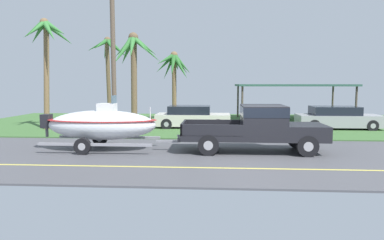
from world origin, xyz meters
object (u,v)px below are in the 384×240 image
(parked_sedan_far, at_px, (337,118))
(boat_on_trailer, at_px, (102,125))
(pickup_truck_towing, at_px, (262,126))
(palm_tree_far_left, at_px, (133,57))
(parked_sedan_near, at_px, (192,117))
(carport_awning, at_px, (292,86))
(palm_tree_mid, at_px, (47,42))
(palm_tree_near_right, at_px, (175,68))
(utility_pole, at_px, (113,46))
(palm_tree_near_left, at_px, (109,55))

(parked_sedan_far, bearing_deg, boat_on_trailer, -148.44)
(pickup_truck_towing, distance_m, palm_tree_far_left, 10.39)
(parked_sedan_near, bearing_deg, palm_tree_far_left, -175.68)
(parked_sedan_far, bearing_deg, carport_awning, 110.12)
(palm_tree_mid, bearing_deg, palm_tree_far_left, 10.62)
(palm_tree_near_right, bearing_deg, pickup_truck_towing, -66.82)
(carport_awning, distance_m, utility_pole, 13.71)
(parked_sedan_far, relative_size, utility_pole, 0.54)
(parked_sedan_near, height_order, parked_sedan_far, same)
(parked_sedan_far, xyz_separation_m, palm_tree_near_right, (-10.21, 3.88, 3.15))
(parked_sedan_near, distance_m, carport_awning, 8.62)
(palm_tree_near_right, height_order, utility_pole, utility_pole)
(pickup_truck_towing, relative_size, palm_tree_far_left, 1.01)
(palm_tree_near_right, relative_size, palm_tree_mid, 0.77)
(parked_sedan_near, height_order, palm_tree_near_left, palm_tree_near_left)
(pickup_truck_towing, xyz_separation_m, palm_tree_near_left, (-9.94, 12.47, 3.84))
(pickup_truck_towing, xyz_separation_m, carport_awning, (3.66, 12.09, 1.53))
(palm_tree_far_left, xyz_separation_m, utility_pole, (-0.27, -3.22, 0.28))
(boat_on_trailer, bearing_deg, palm_tree_mid, 130.07)
(boat_on_trailer, relative_size, palm_tree_mid, 0.87)
(palm_tree_near_left, relative_size, palm_tree_far_left, 1.08)
(parked_sedan_far, height_order, utility_pole, utility_pole)
(palm_tree_far_left, relative_size, utility_pole, 0.65)
(parked_sedan_near, relative_size, palm_tree_far_left, 0.77)
(carport_awning, xyz_separation_m, palm_tree_near_left, (-13.61, 0.37, 2.31))
(boat_on_trailer, distance_m, parked_sedan_far, 14.02)
(boat_on_trailer, distance_m, utility_pole, 5.30)
(palm_tree_near_left, distance_m, palm_tree_far_left, 6.23)
(palm_tree_near_right, height_order, palm_tree_far_left, palm_tree_far_left)
(pickup_truck_towing, xyz_separation_m, utility_pole, (-7.11, 3.87, 3.58))
(palm_tree_mid, bearing_deg, parked_sedan_near, 7.99)
(parked_sedan_far, distance_m, palm_tree_mid, 17.75)
(utility_pole, bearing_deg, palm_tree_near_left, 108.25)
(boat_on_trailer, xyz_separation_m, carport_awning, (10.20, 12.09, 1.52))
(boat_on_trailer, bearing_deg, parked_sedan_near, 66.17)
(palm_tree_mid, height_order, utility_pole, utility_pole)
(palm_tree_mid, xyz_separation_m, utility_pole, (4.62, -2.30, -0.53))
(palm_tree_near_left, height_order, utility_pole, utility_pole)
(carport_awning, height_order, palm_tree_near_left, palm_tree_near_left)
(pickup_truck_towing, height_order, parked_sedan_far, pickup_truck_towing)
(palm_tree_near_left, height_order, palm_tree_far_left, palm_tree_near_left)
(boat_on_trailer, distance_m, carport_awning, 15.89)
(palm_tree_mid, bearing_deg, carport_awning, 21.02)
(palm_tree_near_left, height_order, palm_tree_near_right, palm_tree_near_left)
(palm_tree_mid, height_order, palm_tree_far_left, palm_tree_mid)
(palm_tree_near_left, bearing_deg, parked_sedan_near, -37.47)
(parked_sedan_near, height_order, palm_tree_mid, palm_tree_mid)
(pickup_truck_towing, bearing_deg, palm_tree_far_left, 133.97)
(parked_sedan_far, bearing_deg, utility_pole, -164.53)
(pickup_truck_towing, xyz_separation_m, palm_tree_near_right, (-4.80, 11.21, 2.78))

